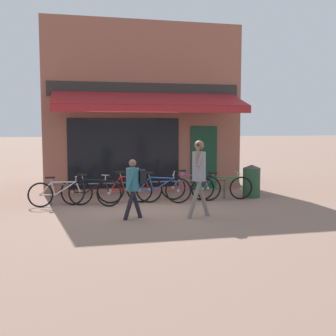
{
  "coord_description": "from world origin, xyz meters",
  "views": [
    {
      "loc": [
        -1.72,
        -10.55,
        2.08
      ],
      "look_at": [
        0.62,
        -0.33,
        1.05
      ],
      "focal_mm": 45.0,
      "sensor_mm": 36.0,
      "label": 1
    }
  ],
  "objects": [
    {
      "name": "pedestrian_adult",
      "position": [
        1.11,
        -1.39,
        1.11
      ],
      "size": [
        0.59,
        0.5,
        1.78
      ],
      "rotation": [
        0.0,
        0.0,
        3.11
      ],
      "color": "slate",
      "rests_on": "ground_plane"
    },
    {
      "name": "bike_rack_rail",
      "position": [
        0.14,
        0.84,
        0.49
      ],
      "size": [
        4.96,
        0.04,
        0.57
      ],
      "color": "#47494F",
      "rests_on": "ground_plane"
    },
    {
      "name": "bicycle_red",
      "position": [
        -0.21,
        0.74,
        0.4
      ],
      "size": [
        1.79,
        0.52,
        0.88
      ],
      "rotation": [
        0.02,
        0.0,
        -0.11
      ],
      "color": "black",
      "rests_on": "ground_plane"
    },
    {
      "name": "ground_plane",
      "position": [
        0.0,
        0.0,
        0.0
      ],
      "size": [
        160.0,
        160.0,
        0.0
      ],
      "primitive_type": "plane",
      "color": "#846656"
    },
    {
      "name": "bicycle_purple",
      "position": [
        1.53,
        0.8,
        0.39
      ],
      "size": [
        1.62,
        0.72,
        0.86
      ],
      "rotation": [
        -0.03,
        0.0,
        -0.38
      ],
      "color": "black",
      "rests_on": "ground_plane"
    },
    {
      "name": "bicycle_black",
      "position": [
        -1.26,
        0.62,
        0.38
      ],
      "size": [
        1.61,
        0.86,
        0.86
      ],
      "rotation": [
        -0.12,
        0.0,
        -0.45
      ],
      "color": "black",
      "rests_on": "ground_plane"
    },
    {
      "name": "litter_bin",
      "position": [
        3.44,
        0.92,
        0.48
      ],
      "size": [
        0.52,
        0.52,
        0.97
      ],
      "color": "#23472D",
      "rests_on": "ground_plane"
    },
    {
      "name": "shop_front",
      "position": [
        0.6,
        4.18,
        2.7
      ],
      "size": [
        6.39,
        4.58,
        5.41
      ],
      "color": "#8E5647",
      "rests_on": "ground_plane"
    },
    {
      "name": "bicycle_green",
      "position": [
        2.42,
        0.66,
        0.36
      ],
      "size": [
        1.79,
        0.52,
        0.82
      ],
      "rotation": [
        0.1,
        0.0,
        -0.1
      ],
      "color": "black",
      "rests_on": "ground_plane"
    },
    {
      "name": "pedestrian_child",
      "position": [
        -0.37,
        -1.24,
        0.84
      ],
      "size": [
        0.52,
        0.48,
        1.37
      ],
      "rotation": [
        0.0,
        0.0,
        3.14
      ],
      "color": "black",
      "rests_on": "ground_plane"
    },
    {
      "name": "bicycle_silver",
      "position": [
        -2.03,
        0.72,
        0.35
      ],
      "size": [
        1.68,
        0.52,
        0.81
      ],
      "rotation": [
        -0.14,
        0.0,
        0.08
      ],
      "color": "black",
      "rests_on": "ground_plane"
    },
    {
      "name": "bicycle_blue",
      "position": [
        0.56,
        0.56,
        0.38
      ],
      "size": [
        1.73,
        0.77,
        0.87
      ],
      "rotation": [
        0.11,
        0.0,
        -0.33
      ],
      "color": "black",
      "rests_on": "ground_plane"
    }
  ]
}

